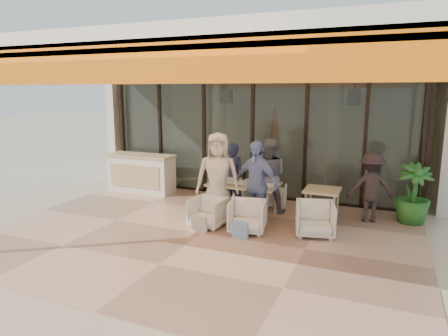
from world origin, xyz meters
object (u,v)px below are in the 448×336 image
(host_counter, at_px, (141,173))
(diner_grey, at_px, (268,176))
(chair_far_left, at_px, (241,190))
(standing_woman, at_px, (371,188))
(dining_table, at_px, (244,185))
(side_table, at_px, (322,194))
(chair_near_right, at_px, (247,215))
(diner_navy, at_px, (233,176))
(chair_far_right, at_px, (274,194))
(diner_cream, at_px, (218,177))
(diner_periwinkle, at_px, (256,183))
(side_chair, at_px, (315,217))
(potted_palm, at_px, (413,194))
(chair_near_left, at_px, (208,211))

(host_counter, bearing_deg, diner_grey, -6.72)
(chair_far_left, distance_m, standing_woman, 3.04)
(chair_far_left, bearing_deg, dining_table, 126.75)
(side_table, bearing_deg, chair_near_right, -139.30)
(host_counter, relative_size, diner_grey, 1.09)
(diner_navy, xyz_separation_m, side_table, (2.09, -0.33, -0.14))
(host_counter, relative_size, chair_far_right, 3.13)
(standing_woman, bearing_deg, diner_cream, 3.74)
(dining_table, xyz_separation_m, diner_periwinkle, (0.43, -0.46, 0.19))
(standing_woman, bearing_deg, side_chair, 38.07)
(dining_table, xyz_separation_m, side_table, (1.67, 0.12, -0.05))
(potted_palm, bearing_deg, chair_near_right, -148.63)
(diner_cream, xyz_separation_m, standing_woman, (2.99, 1.05, -0.19))
(host_counter, xyz_separation_m, diner_navy, (2.84, -0.43, 0.24))
(chair_far_left, xyz_separation_m, side_table, (2.09, -0.83, 0.32))
(diner_navy, bearing_deg, chair_far_right, -144.33)
(chair_near_right, relative_size, diner_periwinkle, 0.40)
(chair_far_left, xyz_separation_m, diner_navy, (0.00, -0.50, 0.45))
(side_chair, bearing_deg, chair_far_right, 114.53)
(chair_near_right, bearing_deg, diner_periwinkle, 79.20)
(diner_grey, bearing_deg, diner_periwinkle, 75.67)
(chair_far_right, bearing_deg, host_counter, -9.40)
(chair_far_left, xyz_separation_m, chair_near_left, (0.00, -1.90, 0.01))
(chair_far_right, height_order, diner_cream, diner_cream)
(chair_far_left, bearing_deg, diner_cream, 103.18)
(dining_table, height_order, potted_palm, potted_palm)
(diner_navy, xyz_separation_m, diner_cream, (0.00, -0.90, 0.16))
(chair_near_right, height_order, side_table, side_table)
(host_counter, height_order, chair_far_right, host_counter)
(standing_woman, bearing_deg, diner_navy, -12.74)
(host_counter, height_order, diner_periwinkle, diner_periwinkle)
(chair_near_right, bearing_deg, diner_grey, 79.20)
(chair_near_right, bearing_deg, side_table, 29.90)
(diner_grey, height_order, diner_cream, diner_cream)
(side_table, bearing_deg, dining_table, -176.06)
(chair_far_right, relative_size, diner_cream, 0.32)
(dining_table, relative_size, diner_cream, 0.80)
(dining_table, relative_size, standing_woman, 1.01)
(diner_navy, bearing_deg, host_counter, -3.77)
(potted_palm, bearing_deg, side_chair, -139.18)
(diner_navy, bearing_deg, standing_woman, -172.19)
(diner_periwinkle, relative_size, side_chair, 2.40)
(chair_far_right, distance_m, side_table, 1.53)
(diner_cream, height_order, diner_periwinkle, diner_cream)
(potted_palm, bearing_deg, diner_navy, -173.86)
(diner_navy, height_order, diner_cream, diner_cream)
(chair_far_right, xyz_separation_m, diner_navy, (-0.84, -0.50, 0.48))
(chair_far_right, xyz_separation_m, standing_woman, (2.15, -0.35, 0.45))
(chair_far_right, bearing_deg, diner_grey, 79.57)
(side_table, relative_size, potted_palm, 0.59)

